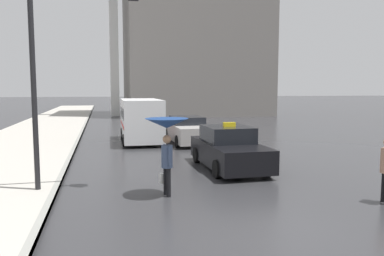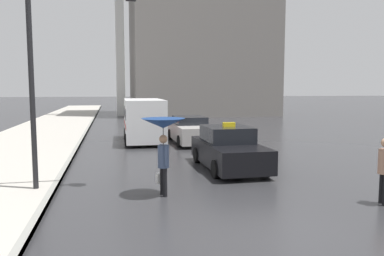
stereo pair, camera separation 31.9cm
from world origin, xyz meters
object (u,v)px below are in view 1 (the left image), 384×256
sedan_red (188,130)px  taxi (229,149)px  ambulance_van (141,118)px  traffic_light (73,33)px  pedestrian_with_umbrella (167,132)px  monument_cross (113,12)px

sedan_red → taxi: bearing=89.7°
taxi → ambulance_van: size_ratio=0.86×
taxi → ambulance_van: (-2.37, 7.67, 0.59)m
ambulance_van → traffic_light: traffic_light is taller
pedestrian_with_umbrella → traffic_light: bearing=57.3°
taxi → ambulance_van: bearing=-72.8°
pedestrian_with_umbrella → traffic_light: traffic_light is taller
sedan_red → pedestrian_with_umbrella: pedestrian_with_umbrella is taller
sedan_red → traffic_light: 10.90m
taxi → monument_cross: size_ratio=0.22×
pedestrian_with_umbrella → sedan_red: bearing=-27.4°
taxi → sedan_red: taxi is taller
ambulance_van → traffic_light: 10.59m
monument_cross → traffic_light: bearing=-94.0°
sedan_red → ambulance_van: ambulance_van is taller
taxi → monument_cross: (-2.98, 28.79, 10.39)m
taxi → ambulance_van: 8.05m
sedan_red → ambulance_van: bearing=-20.4°
sedan_red → monument_cross: bearing=-82.2°
taxi → pedestrian_with_umbrella: pedestrian_with_umbrella is taller
monument_cross → sedan_red: bearing=-82.2°
sedan_red → pedestrian_with_umbrella: 10.23m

